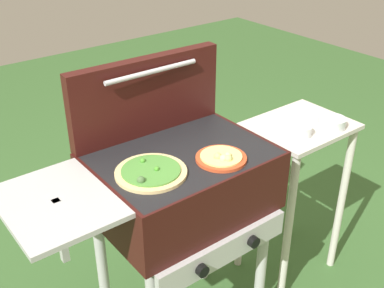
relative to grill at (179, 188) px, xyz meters
The scene contains 7 objects.
grill is the anchor object (origin of this frame).
grill_lid_open 0.37m from the grill, 86.33° to the left, with size 0.63×0.09×0.30m.
pizza_veggie 0.22m from the grill, 162.10° to the right, with size 0.24×0.24×0.04m.
pizza_cheese 0.22m from the grill, 52.44° to the right, with size 0.18×0.18×0.04m.
prep_table 0.70m from the grill, ahead, with size 0.44×0.36×0.82m.
topping_bowl_near 0.77m from the grill, ahead, with size 0.12×0.12×0.04m.
topping_bowl_far 0.60m from the grill, ahead, with size 0.09×0.09×0.04m.
Camera 1 is at (-0.89, -1.21, 1.76)m, focal length 44.99 mm.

